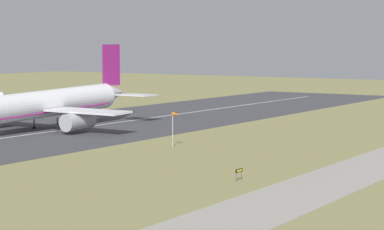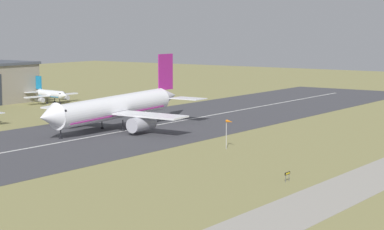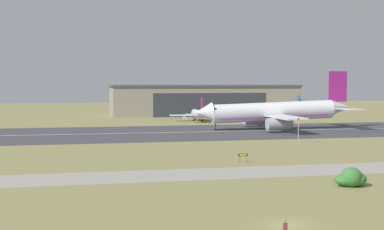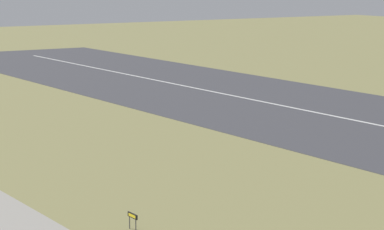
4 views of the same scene
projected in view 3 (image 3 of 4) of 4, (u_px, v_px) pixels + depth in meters
The scene contains 12 objects.
ground_plane at pixel (186, 157), 106.21m from camera, with size 609.78×609.78×0.00m, color olive.
runway_strip at pixel (151, 133), 157.25m from camera, with size 369.78×49.85×0.06m, color #3D3D42.
runway_centreline at pixel (151, 133), 157.24m from camera, with size 332.80×0.70×0.01m, color silver.
taxiway_road at pixel (211, 174), 86.32m from camera, with size 277.33×10.91×0.05m, color gray.
hangar_building at pixel (204, 100), 247.48m from camera, with size 85.95×28.09×13.86m.
airplane_landing at pixel (274, 112), 168.88m from camera, with size 52.08×44.05×18.55m.
airplane_parked_west at pixel (303, 110), 235.06m from camera, with size 21.57×17.11×8.96m.
airplane_parked_centre at pixel (198, 114), 205.81m from camera, with size 21.87×23.66×9.35m.
shrub_clump at pixel (351, 178), 75.83m from camera, with size 4.70×3.62×2.79m.
windsock_pole at pixel (298, 121), 127.65m from camera, with size 1.50×2.40×6.42m.
runway_sign at pixel (243, 156), 98.40m from camera, with size 1.79×0.13×1.67m.
spectator_left at pixel (285, 229), 50.53m from camera, with size 0.40×0.24×1.68m.
Camera 3 is at (-20.98, -51.14, 14.64)m, focal length 50.00 mm.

